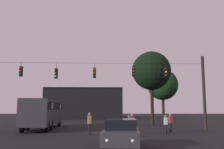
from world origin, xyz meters
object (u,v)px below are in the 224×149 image
Objects in this scene: tree_behind_building at (163,85)px; car_near_right at (121,133)px; pedestrian_trailing at (166,123)px; pedestrian_crossing_right at (89,122)px; pedestrian_crossing_center at (171,121)px; pedestrian_near_bus at (129,120)px; tree_left_silhouette at (151,71)px; pedestrian_crossing_left at (132,123)px; city_bus at (44,111)px.

car_near_right is at bearing -106.83° from tree_behind_building.
tree_behind_building reaches higher than pedestrian_trailing.
pedestrian_crossing_right is (-2.10, 7.08, 0.23)m from car_near_right.
car_near_right is 10.51m from pedestrian_crossing_center.
pedestrian_crossing_center is at bearing -25.17° from pedestrian_near_bus.
tree_left_silhouette is 0.98× the size of tree_behind_building.
pedestrian_crossing_left is at bearing -108.21° from tree_left_silhouette.
city_bus is 2.49× the size of car_near_right.
pedestrian_crossing_right is 5.23m from pedestrian_near_bus.
pedestrian_crossing_left is (8.65, -6.51, -0.92)m from city_bus.
tree_left_silhouette is at bearing 74.28° from car_near_right.
tree_left_silhouette is at bearing 64.95° from pedestrian_near_bus.
pedestrian_crossing_right is at bearing -51.10° from city_bus.
pedestrian_crossing_right is at bearing -163.68° from pedestrian_crossing_center.
pedestrian_near_bus is at bearing -16.58° from city_bus.
city_bus is at bearing 143.00° from pedestrian_crossing_left.
pedestrian_crossing_right reaches higher than pedestrian_near_bus.
pedestrian_trailing is at bearing -115.29° from pedestrian_crossing_center.
car_near_right is 2.66× the size of pedestrian_crossing_center.
tree_left_silhouette is at bearing 71.79° from pedestrian_crossing_left.
pedestrian_trailing is at bearing -103.04° from tree_behind_building.
pedestrian_near_bus is 0.18× the size of tree_behind_building.
pedestrian_near_bus is at bearing 82.13° from car_near_right.
city_bus is 6.60× the size of pedestrian_crossing_center.
city_bus is 6.21× the size of pedestrian_crossing_right.
pedestrian_crossing_right reaches higher than pedestrian_crossing_center.
city_bus is 8.28m from pedestrian_crossing_right.
tree_behind_building is at bearing 71.86° from tree_left_silhouette.
tree_left_silhouette is (4.04, 12.28, 6.17)m from pedestrian_crossing_left.
city_bus reaches higher than pedestrian_near_bus.
city_bus is 9.19m from pedestrian_near_bus.
pedestrian_near_bus is (3.60, 3.80, -0.03)m from pedestrian_crossing_right.
car_near_right is 8.36m from pedestrian_trailing.
pedestrian_crossing_center is at bearing 64.71° from pedestrian_trailing.
tree_behind_building is (10.70, 35.37, 6.03)m from car_near_right.
pedestrian_near_bus is at bearing -110.58° from tree_behind_building.
tree_left_silhouette reaches higher than pedestrian_crossing_left.
pedestrian_crossing_right is 15.55m from tree_left_silhouette.
pedestrian_trailing is (6.28, 0.16, -0.13)m from pedestrian_crossing_right.
pedestrian_trailing is 0.16× the size of tree_left_silhouette.
city_bus is 6.99× the size of pedestrian_trailing.
city_bus is 6.36× the size of pedestrian_near_bus.
pedestrian_crossing_center is 27.41m from tree_behind_building.
pedestrian_trailing is 13.59m from tree_left_silhouette.
city_bus is at bearing -155.56° from tree_left_silhouette.
pedestrian_crossing_left is 3.91m from pedestrian_near_bus.
pedestrian_near_bus reaches higher than car_near_right.
car_near_right is at bearing -101.18° from pedestrian_crossing_left.
pedestrian_crossing_left is 3.48m from pedestrian_crossing_right.
city_bus is at bearing 163.42° from pedestrian_near_bus.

